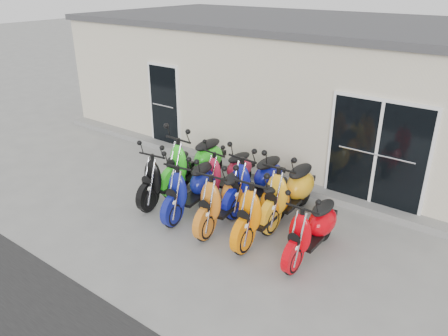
{
  "coord_description": "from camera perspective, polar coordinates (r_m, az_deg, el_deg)",
  "views": [
    {
      "loc": [
        5.0,
        -6.02,
        4.44
      ],
      "look_at": [
        0.0,
        0.6,
        0.75
      ],
      "focal_mm": 35.0,
      "sensor_mm": 36.0,
      "label": 1
    }
  ],
  "objects": [
    {
      "name": "scooter_back_blue",
      "position": [
        8.86,
        4.2,
        -0.67
      ],
      "size": [
        0.83,
        2.08,
        1.52
      ],
      "primitive_type": null,
      "rotation": [
        0.0,
        0.0,
        -0.04
      ],
      "color": "#0E1595",
      "rests_on": "ground"
    },
    {
      "name": "front_step",
      "position": [
        10.43,
        4.71,
        -0.86
      ],
      "size": [
        14.0,
        0.4,
        0.15
      ],
      "primitive_type": "cube",
      "color": "gray",
      "rests_on": "ground"
    },
    {
      "name": "scooter_back_green",
      "position": [
        9.69,
        -3.91,
        1.81
      ],
      "size": [
        0.8,
        2.16,
        1.59
      ],
      "primitive_type": null,
      "rotation": [
        0.0,
        0.0,
        -0.01
      ],
      "color": "#2EE621",
      "rests_on": "ground"
    },
    {
      "name": "scooter_back_red",
      "position": [
        9.41,
        0.46,
        0.31
      ],
      "size": [
        0.8,
        1.85,
        1.33
      ],
      "primitive_type": null,
      "rotation": [
        0.0,
        0.0,
        -0.09
      ],
      "color": "#BC1A3A",
      "rests_on": "ground"
    },
    {
      "name": "door_right",
      "position": [
        9.11,
        19.38,
        2.13
      ],
      "size": [
        2.02,
        0.08,
        2.22
      ],
      "primitive_type": "cube",
      "color": "black",
      "rests_on": "front_step"
    },
    {
      "name": "scooter_front_black",
      "position": [
        9.24,
        -7.53,
        0.01
      ],
      "size": [
        0.97,
        2.03,
        1.44
      ],
      "primitive_type": null,
      "rotation": [
        0.0,
        0.0,
        0.14
      ],
      "color": "black",
      "rests_on": "ground"
    },
    {
      "name": "scooter_front_red",
      "position": [
        7.47,
        11.49,
        -6.79
      ],
      "size": [
        0.68,
        1.84,
        1.36
      ],
      "primitive_type": null,
      "rotation": [
        0.0,
        0.0,
        0.0
      ],
      "color": "#D1000B",
      "rests_on": "ground"
    },
    {
      "name": "scooter_front_blue",
      "position": [
        8.66,
        -4.29,
        -1.54
      ],
      "size": [
        0.96,
        2.03,
        1.44
      ],
      "primitive_type": null,
      "rotation": [
        0.0,
        0.0,
        0.13
      ],
      "color": "navy",
      "rests_on": "ground"
    },
    {
      "name": "scooter_front_orange_a",
      "position": [
        8.22,
        0.01,
        -2.81
      ],
      "size": [
        0.95,
        2.06,
        1.47
      ],
      "primitive_type": null,
      "rotation": [
        0.0,
        0.0,
        0.12
      ],
      "color": "orange",
      "rests_on": "ground"
    },
    {
      "name": "scooter_back_yellow",
      "position": [
        8.47,
        8.58,
        -1.94
      ],
      "size": [
        0.83,
        2.13,
        1.56
      ],
      "primitive_type": null,
      "rotation": [
        0.0,
        0.0,
        0.03
      ],
      "color": "yellow",
      "rests_on": "ground"
    },
    {
      "name": "ground",
      "position": [
        9.0,
        -2.31,
        -5.61
      ],
      "size": [
        80.0,
        80.0,
        0.0
      ],
      "primitive_type": "plane",
      "color": "gray",
      "rests_on": "ground"
    },
    {
      "name": "scooter_front_orange_b",
      "position": [
        7.87,
        5.25,
        -3.96
      ],
      "size": [
        0.88,
        2.12,
        1.53
      ],
      "primitive_type": null,
      "rotation": [
        0.0,
        0.0,
        0.06
      ],
      "color": "orange",
      "rests_on": "ground"
    },
    {
      "name": "door_left",
      "position": [
        12.02,
        -7.77,
        8.4
      ],
      "size": [
        1.07,
        0.08,
        2.22
      ],
      "primitive_type": "cube",
      "color": "black",
      "rests_on": "front_step"
    },
    {
      "name": "building",
      "position": [
        12.61,
        12.91,
        10.35
      ],
      "size": [
        14.0,
        6.0,
        3.2
      ],
      "primitive_type": "cube",
      "color": "beige",
      "rests_on": "ground"
    },
    {
      "name": "roof_cap",
      "position": [
        12.34,
        13.66,
        17.94
      ],
      "size": [
        14.2,
        6.2,
        0.16
      ],
      "primitive_type": "cube",
      "color": "#3F3F42",
      "rests_on": "building"
    }
  ]
}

